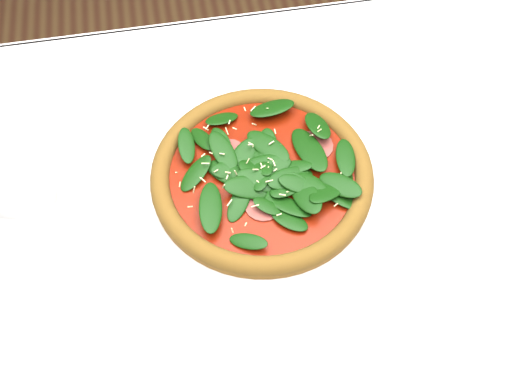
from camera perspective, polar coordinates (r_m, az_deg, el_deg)
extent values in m
plane|color=brown|center=(1.48, 2.96, -16.76)|extent=(6.00, 6.00, 0.00)
cube|color=white|center=(0.80, 5.22, -2.05)|extent=(1.20, 0.80, 0.04)
cylinder|color=#4C2D1E|center=(1.35, -22.75, -1.51)|extent=(0.06, 0.06, 0.71)
cylinder|color=#4C2D1E|center=(1.46, 21.86, 5.16)|extent=(0.06, 0.06, 0.71)
cube|color=white|center=(1.12, -0.04, 13.06)|extent=(1.20, 0.01, 0.22)
cylinder|color=silver|center=(0.80, 0.59, 1.06)|extent=(0.35, 0.35, 0.01)
torus|color=silver|center=(0.79, 0.59, 1.23)|extent=(0.35, 0.35, 0.01)
cylinder|color=olive|center=(0.79, 0.60, 1.52)|extent=(0.37, 0.37, 0.01)
torus|color=#AD7527|center=(0.78, 0.60, 1.85)|extent=(0.37, 0.37, 0.03)
cylinder|color=maroon|center=(0.78, 0.60, 1.85)|extent=(0.31, 0.31, 0.00)
cylinder|color=#943F3B|center=(0.78, 0.60, 2.02)|extent=(0.27, 0.27, 0.00)
ellipsoid|color=#103C0B|center=(0.77, 0.61, 2.46)|extent=(0.30, 0.30, 0.02)
cylinder|color=beige|center=(0.76, 0.61, 2.72)|extent=(0.27, 0.27, 0.00)
cylinder|color=white|center=(0.78, -19.06, -6.34)|extent=(0.08, 0.08, 0.00)
cylinder|color=white|center=(0.74, -20.19, -4.48)|extent=(0.01, 0.01, 0.10)
ellipsoid|color=white|center=(0.66, -22.62, -0.44)|extent=(0.09, 0.09, 0.11)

